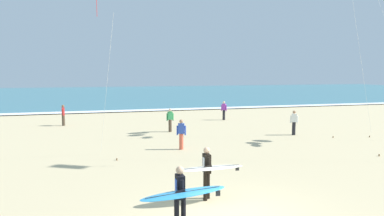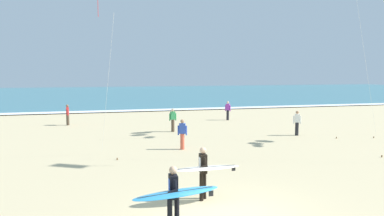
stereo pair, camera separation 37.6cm
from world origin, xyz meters
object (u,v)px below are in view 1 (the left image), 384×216
at_px(bystander_green_top, 170,120).
at_px(bystander_purple_top, 224,110).
at_px(bystander_red_top, 63,115).
at_px(surfer_lead, 182,194).
at_px(surfer_trailing, 208,169).
at_px(bystander_blue_top, 181,134).
at_px(bystander_white_top, 294,122).

relative_size(bystander_green_top, bystander_purple_top, 1.00).
relative_size(bystander_purple_top, bystander_red_top, 1.00).
relative_size(surfer_lead, surfer_trailing, 1.00).
xyz_separation_m(bystander_green_top, bystander_purple_top, (5.65, 4.60, 0.00)).
relative_size(surfer_trailing, bystander_purple_top, 1.35).
bearing_deg(bystander_red_top, bystander_blue_top, -57.71).
bearing_deg(bystander_blue_top, bystander_red_top, 122.29).
height_order(surfer_trailing, bystander_red_top, surfer_trailing).
height_order(surfer_lead, bystander_blue_top, surfer_lead).
relative_size(surfer_lead, bystander_green_top, 1.34).
height_order(surfer_trailing, bystander_white_top, surfer_trailing).
height_order(surfer_trailing, bystander_green_top, surfer_trailing).
height_order(surfer_trailing, bystander_blue_top, surfer_trailing).
bearing_deg(surfer_lead, bystander_red_top, 101.93).
relative_size(surfer_lead, bystander_white_top, 1.34).
xyz_separation_m(surfer_trailing, bystander_purple_top, (7.26, 17.67, -0.23)).
xyz_separation_m(surfer_lead, bystander_blue_top, (2.37, 9.52, -0.23)).
distance_m(bystander_purple_top, bystander_white_top, 8.15).
bearing_deg(bystander_red_top, bystander_green_top, -34.17).
distance_m(bystander_green_top, bystander_blue_top, 5.58).
bearing_deg(surfer_lead, bystander_purple_top, 66.34).
distance_m(bystander_purple_top, bystander_red_top, 12.84).
distance_m(bystander_purple_top, bystander_blue_top, 11.92).
distance_m(surfer_lead, surfer_trailing, 2.42).
distance_m(surfer_trailing, bystander_red_top, 18.80).
distance_m(surfer_trailing, bystander_blue_top, 7.59).
height_order(surfer_lead, surfer_trailing, same).
distance_m(surfer_lead, bystander_blue_top, 9.82).
height_order(bystander_green_top, bystander_red_top, same).
bearing_deg(surfer_trailing, bystander_red_top, 107.26).
bearing_deg(bystander_purple_top, bystander_red_top, 178.77).
bearing_deg(bystander_purple_top, bystander_blue_top, -121.62).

